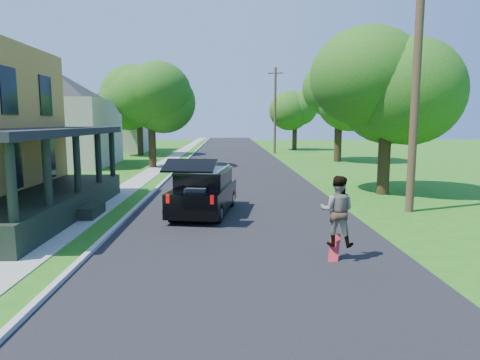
{
  "coord_description": "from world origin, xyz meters",
  "views": [
    {
      "loc": [
        -0.55,
        -9.04,
        3.36
      ],
      "look_at": [
        -0.18,
        3.0,
        1.71
      ],
      "focal_mm": 32.0,
      "sensor_mm": 36.0,
      "label": 1
    }
  ],
  "objects_px": {
    "skateboarder": "(337,211)",
    "utility_pole_near": "(416,82)",
    "tree_right_near": "(386,81)",
    "black_suv": "(204,191)"
  },
  "relations": [
    {
      "from": "skateboarder",
      "to": "utility_pole_near",
      "type": "relative_size",
      "value": 0.19
    },
    {
      "from": "tree_right_near",
      "to": "black_suv",
      "type": "bearing_deg",
      "value": -153.16
    },
    {
      "from": "black_suv",
      "to": "skateboarder",
      "type": "distance_m",
      "value": 6.43
    },
    {
      "from": "skateboarder",
      "to": "tree_right_near",
      "type": "xyz_separation_m",
      "value": [
        4.55,
        9.45,
        3.93
      ]
    },
    {
      "from": "skateboarder",
      "to": "black_suv",
      "type": "bearing_deg",
      "value": -38.43
    },
    {
      "from": "skateboarder",
      "to": "utility_pole_near",
      "type": "xyz_separation_m",
      "value": [
        4.19,
        5.54,
        3.54
      ]
    },
    {
      "from": "black_suv",
      "to": "utility_pole_near",
      "type": "relative_size",
      "value": 0.53
    },
    {
      "from": "tree_right_near",
      "to": "utility_pole_near",
      "type": "distance_m",
      "value": 3.95
    },
    {
      "from": "tree_right_near",
      "to": "utility_pole_near",
      "type": "relative_size",
      "value": 0.86
    },
    {
      "from": "tree_right_near",
      "to": "utility_pole_near",
      "type": "bearing_deg",
      "value": -95.22
    }
  ]
}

